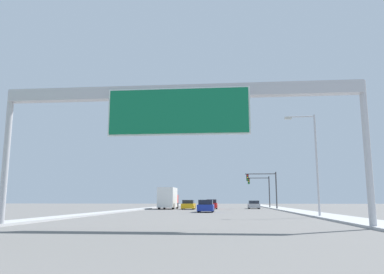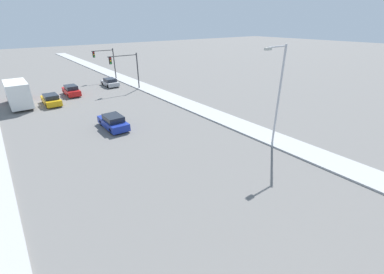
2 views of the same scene
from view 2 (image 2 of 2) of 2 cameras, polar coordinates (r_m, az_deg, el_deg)
sidewalk_right at (r=47.54m, az=-11.65°, el=11.25°), size 3.00×120.00×0.15m
car_near_right at (r=40.36m, az=-28.82°, el=7.28°), size 1.89×4.49×1.46m
car_far_left at (r=28.69m, az=-17.10°, el=3.22°), size 1.86×4.58×1.48m
car_far_center at (r=48.27m, az=-17.78°, el=11.49°), size 1.87×4.23×1.35m
car_near_left at (r=44.24m, az=-25.24°, el=9.32°), size 1.78×4.36×1.54m
truck_box_primary at (r=41.51m, az=-34.26°, el=7.96°), size 2.49×7.41×3.42m
traffic_light_near_intersection at (r=43.94m, az=-14.04°, el=15.19°), size 4.91×0.32×5.84m
traffic_light_mid_block at (r=53.27m, az=-18.38°, el=16.11°), size 4.11×0.32×5.76m
street_lamp_right at (r=23.36m, az=18.49°, el=10.00°), size 2.66×0.28×8.88m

